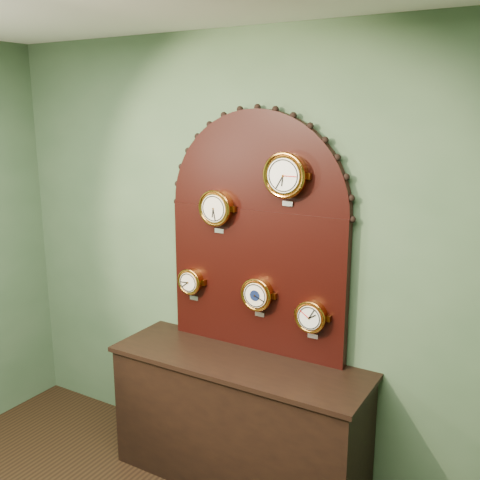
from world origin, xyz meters
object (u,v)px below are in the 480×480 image
Objects in this scene: display_board at (257,226)px; barometer at (257,294)px; roman_clock at (216,208)px; arabic_clock at (286,175)px; hygrometer at (191,281)px; tide_clock at (311,316)px; shop_counter at (238,423)px.

barometer is at bearing -55.46° from display_board.
arabic_clock is (0.47, -0.00, 0.23)m from roman_clock.
arabic_clock is at bearing -16.87° from display_board.
hygrometer is 0.92× the size of tide_clock.
hygrometer is 0.50m from barometer.
hygrometer is at bearing -171.87° from display_board.
arabic_clock is at bearing -0.11° from roman_clock.
arabic_clock is (0.22, -0.07, 0.33)m from display_board.
roman_clock is 0.59m from barometer.
roman_clock is 1.23× the size of hygrometer.
display_board reaches higher than arabic_clock.
roman_clock is 0.53m from arabic_clock.
arabic_clock is 1.28× the size of tide_clock.
roman_clock is at bearing -179.92° from tide_clock.
roman_clock is 1.07× the size of barometer.
arabic_clock is 0.76m from barometer.
hygrometer is (-0.68, 0.00, -0.74)m from arabic_clock.
tide_clock is at bearing 0.08° from roman_clock.
arabic_clock is at bearing 34.37° from shop_counter.
display_board is 0.64m from tide_clock.
tide_clock is (0.18, 0.00, -0.82)m from arabic_clock.
display_board is at bearing 170.82° from tide_clock.
display_board is 0.28m from roman_clock.
roman_clock is 0.88× the size of arabic_clock.
shop_counter is at bearing -18.73° from hygrometer.
shop_counter is 7.00× the size of hygrometer.
roman_clock reaches higher than shop_counter.
hygrometer is at bearing 179.60° from roman_clock.
display_board is at bearing 163.13° from arabic_clock.
hygrometer is 0.87m from tide_clock.
shop_counter is 1.58m from arabic_clock.
shop_counter is 1.05× the size of display_board.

